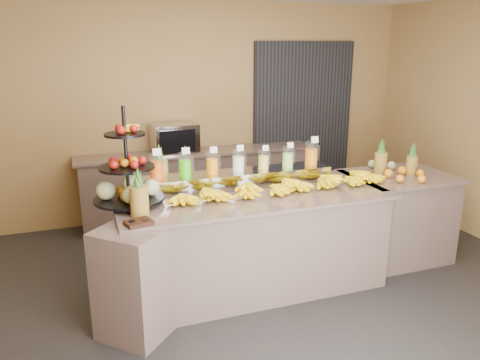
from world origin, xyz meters
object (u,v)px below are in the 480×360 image
right_fruit_pile (400,170)px  oven_warmer (174,138)px  banana_heap (286,183)px  pitcher_tray (238,179)px  condiment_caddy (139,223)px  fruit_stand (132,179)px

right_fruit_pile → oven_warmer: (-1.96, 1.91, 0.11)m
banana_heap → right_fruit_pile: 1.33m
pitcher_tray → banana_heap: bearing=-39.9°
banana_heap → condiment_caddy: banana_heap is taller
fruit_stand → oven_warmer: fruit_stand is taller
condiment_caddy → pitcher_tray: bearing=33.4°
fruit_stand → right_fruit_pile: fruit_stand is taller
pitcher_tray → banana_heap: 0.47m
banana_heap → oven_warmer: oven_warmer is taller
pitcher_tray → oven_warmer: (-0.26, 1.67, 0.11)m
pitcher_tray → right_fruit_pile: bearing=-8.1°
condiment_caddy → right_fruit_pile: 2.78m
right_fruit_pile → fruit_stand: bearing=178.6°
banana_heap → condiment_caddy: bearing=-164.5°
fruit_stand → oven_warmer: (0.76, 1.85, -0.03)m
banana_heap → fruit_stand: bearing=174.8°
pitcher_tray → condiment_caddy: (-1.05, -0.69, -0.06)m
oven_warmer → condiment_caddy: bearing=-112.2°
banana_heap → oven_warmer: size_ratio=3.90×
oven_warmer → right_fruit_pile: bearing=-48.1°
fruit_stand → condiment_caddy: bearing=-109.0°
banana_heap → right_fruit_pile: size_ratio=4.87×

